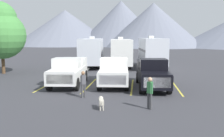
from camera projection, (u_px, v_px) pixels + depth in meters
The scene contains 16 objects.
ground_plane at pixel (111, 86), 18.22m from camera, with size 240.00×240.00×0.00m, color #38383D.
pickup_truck_a at pixel (69, 70), 18.33m from camera, with size 2.45×5.44×2.15m.
pickup_truck_b at pixel (114, 70), 18.47m from camera, with size 2.48×5.68×2.12m.
pickup_truck_c at pixel (152, 73), 17.42m from camera, with size 2.35×5.54×2.17m.
lot_stripe_a at pixel (48, 84), 18.61m from camera, with size 0.12×5.50×0.01m, color gold.
lot_stripe_b at pixel (89, 85), 18.25m from camera, with size 0.12×5.50×0.01m, color gold.
lot_stripe_c at pixel (132, 86), 17.90m from camera, with size 0.12×5.50×0.01m, color gold.
lot_stripe_d at pixel (177, 87), 17.55m from camera, with size 0.12×5.50×0.01m, color gold.
camper_trailer_a at pixel (92, 51), 28.95m from camera, with size 3.31×8.39×3.73m.
camper_trailer_b at pixel (121, 51), 28.40m from camera, with size 3.10×8.24×3.66m.
camper_trailer_c at pixel (152, 51), 27.86m from camera, with size 3.16×7.86×3.79m.
person_a at pixel (150, 91), 12.20m from camera, with size 0.31×0.31×1.67m.
person_b at pixel (83, 82), 14.53m from camera, with size 0.32×0.29×1.64m.
dog at pixel (101, 101), 12.35m from camera, with size 0.38×0.87×0.62m.
tree_a at pixel (1, 31), 23.55m from camera, with size 4.70×4.70×7.12m.
mountain_ridge at pixel (133, 27), 91.04m from camera, with size 150.93×52.63×17.75m.
Camera 1 is at (2.06, -17.76, 3.74)m, focal length 38.36 mm.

